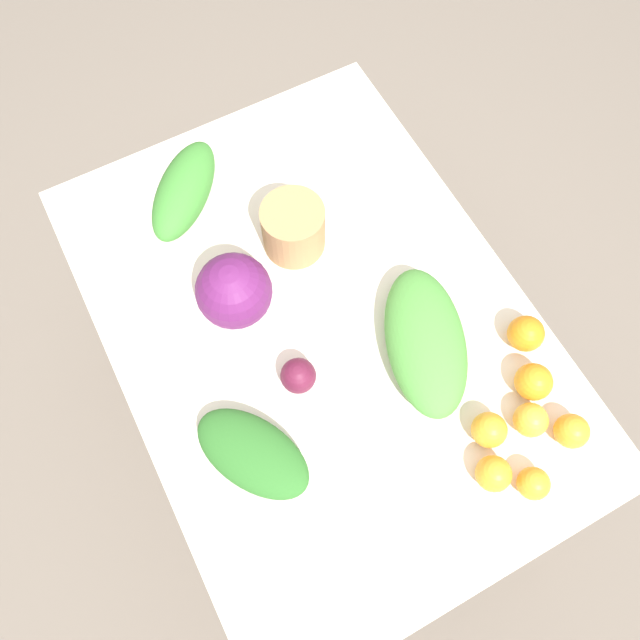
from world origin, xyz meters
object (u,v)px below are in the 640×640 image
(orange_0, at_px, (533,382))
(orange_4, at_px, (489,430))
(beet_root, at_px, (298,376))
(orange_1, at_px, (572,431))
(orange_2, at_px, (531,420))
(paper_bag, at_px, (293,228))
(greens_bunch_kale, at_px, (184,190))
(greens_bunch_beet_tops, at_px, (425,341))
(orange_6, at_px, (533,483))
(orange_5, at_px, (494,474))
(orange_3, at_px, (526,334))
(greens_bunch_scallion, at_px, (253,453))
(cabbage_purple, at_px, (234,291))

(orange_0, relative_size, orange_4, 1.08)
(beet_root, bearing_deg, orange_1, 50.13)
(beet_root, bearing_deg, orange_2, 50.84)
(paper_bag, relative_size, greens_bunch_kale, 0.51)
(greens_bunch_beet_tops, relative_size, beet_root, 4.46)
(orange_6, bearing_deg, paper_bag, -167.40)
(orange_4, xyz_separation_m, orange_6, (0.13, 0.02, -0.00))
(greens_bunch_beet_tops, xyz_separation_m, orange_1, (0.30, 0.16, -0.01))
(orange_5, bearing_deg, orange_3, 133.22)
(beet_root, xyz_separation_m, orange_5, (0.36, 0.25, -0.00))
(greens_bunch_kale, relative_size, orange_6, 4.33)
(greens_bunch_kale, xyz_separation_m, orange_0, (0.77, 0.45, -0.01))
(paper_bag, relative_size, orange_1, 2.03)
(greens_bunch_beet_tops, relative_size, orange_4, 4.64)
(greens_bunch_beet_tops, bearing_deg, greens_bunch_scallion, -84.94)
(cabbage_purple, distance_m, orange_1, 0.75)
(greens_bunch_beet_tops, distance_m, orange_4, 0.22)
(greens_bunch_kale, bearing_deg, orange_3, 36.68)
(cabbage_purple, height_order, orange_0, cabbage_purple)
(beet_root, distance_m, orange_1, 0.57)
(greens_bunch_scallion, bearing_deg, orange_2, 68.70)
(greens_bunch_beet_tops, relative_size, orange_2, 4.77)
(orange_0, relative_size, orange_6, 1.21)
(paper_bag, relative_size, greens_bunch_scallion, 0.56)
(orange_6, bearing_deg, orange_1, 110.92)
(greens_bunch_scallion, distance_m, greens_bunch_beet_tops, 0.43)
(beet_root, relative_size, orange_5, 1.05)
(orange_4, bearing_deg, greens_bunch_scallion, -112.54)
(orange_2, bearing_deg, orange_5, -67.12)
(cabbage_purple, bearing_deg, orange_2, 38.38)
(orange_1, bearing_deg, orange_3, 169.70)
(cabbage_purple, xyz_separation_m, orange_1, (0.58, 0.47, -0.05))
(paper_bag, bearing_deg, greens_bunch_beet_tops, 18.78)
(paper_bag, relative_size, greens_bunch_beet_tops, 0.43)
(orange_4, relative_size, orange_6, 1.12)
(orange_0, bearing_deg, orange_4, -73.50)
(paper_bag, distance_m, orange_4, 0.61)
(orange_4, bearing_deg, orange_2, 75.36)
(greens_bunch_scallion, relative_size, orange_1, 3.62)
(orange_5, distance_m, orange_6, 0.08)
(greens_bunch_kale, height_order, orange_2, greens_bunch_kale)
(orange_0, distance_m, orange_6, 0.21)
(orange_6, bearing_deg, cabbage_purple, -151.18)
(greens_bunch_beet_tops, height_order, greens_bunch_kale, greens_bunch_beet_tops)
(beet_root, relative_size, orange_0, 0.96)
(orange_3, height_order, orange_4, orange_3)
(cabbage_purple, xyz_separation_m, orange_3, (0.36, 0.51, -0.04))
(orange_1, relative_size, orange_3, 0.90)
(greens_bunch_kale, height_order, orange_4, greens_bunch_kale)
(orange_0, height_order, orange_3, same)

